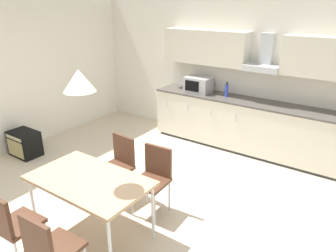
# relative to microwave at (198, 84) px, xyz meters

# --- Properties ---
(ground_plane) EXTENTS (8.50, 8.99, 0.02)m
(ground_plane) POSITION_rel_microwave_xyz_m (0.43, -2.70, -1.08)
(ground_plane) COLOR beige
(wall_back) EXTENTS (6.80, 0.10, 2.76)m
(wall_back) POSITION_rel_microwave_xyz_m (0.43, 0.35, 0.31)
(wall_back) COLOR silver
(wall_back) RESTS_ON ground_plane
(kitchen_counter) EXTENTS (3.83, 0.63, 0.93)m
(kitchen_counter) POSITION_rel_microwave_xyz_m (1.16, 0.00, -0.60)
(kitchen_counter) COLOR #333333
(kitchen_counter) RESTS_ON ground_plane
(backsplash_tile) EXTENTS (3.81, 0.02, 0.46)m
(backsplash_tile) POSITION_rel_microwave_xyz_m (1.16, 0.29, 0.09)
(backsplash_tile) COLOR silver
(backsplash_tile) RESTS_ON kitchen_counter
(upper_wall_cabinets) EXTENTS (3.81, 0.40, 0.61)m
(upper_wall_cabinets) POSITION_rel_microwave_xyz_m (1.16, 0.13, 0.67)
(upper_wall_cabinets) COLOR beige
(microwave) EXTENTS (0.48, 0.35, 0.28)m
(microwave) POSITION_rel_microwave_xyz_m (0.00, 0.00, 0.00)
(microwave) COLOR #ADADB2
(microwave) RESTS_ON kitchen_counter
(bottle_blue) EXTENTS (0.06, 0.06, 0.27)m
(bottle_blue) POSITION_rel_microwave_xyz_m (0.57, 0.02, -0.03)
(bottle_blue) COLOR blue
(bottle_blue) RESTS_ON kitchen_counter
(dining_table) EXTENTS (1.35, 0.80, 0.73)m
(dining_table) POSITION_rel_microwave_xyz_m (0.47, -3.18, -0.38)
(dining_table) COLOR tan
(dining_table) RESTS_ON ground_plane
(chair_far_right) EXTENTS (0.42, 0.42, 0.87)m
(chair_far_right) POSITION_rel_microwave_xyz_m (0.76, -2.40, -0.53)
(chair_far_right) COLOR #4C2D1E
(chair_far_right) RESTS_ON ground_plane
(chair_far_left) EXTENTS (0.43, 0.43, 0.87)m
(chair_far_left) POSITION_rel_microwave_xyz_m (0.17, -2.40, -0.53)
(chair_far_left) COLOR #4C2D1E
(chair_far_left) RESTS_ON ground_plane
(chair_near_right) EXTENTS (0.42, 0.42, 0.87)m
(chair_near_right) POSITION_rel_microwave_xyz_m (0.77, -3.96, -0.53)
(chair_near_right) COLOR #4C2D1E
(chair_near_right) RESTS_ON ground_plane
(chair_near_left) EXTENTS (0.42, 0.42, 0.87)m
(chair_near_left) POSITION_rel_microwave_xyz_m (0.17, -3.96, -0.53)
(chair_near_left) COLOR #4C2D1E
(chair_near_left) RESTS_ON ground_plane
(guitar_amp) EXTENTS (0.52, 0.37, 0.44)m
(guitar_amp) POSITION_rel_microwave_xyz_m (-2.05, -2.42, -0.85)
(guitar_amp) COLOR black
(guitar_amp) RESTS_ON ground_plane
(pendant_lamp) EXTENTS (0.32, 0.32, 0.22)m
(pendant_lamp) POSITION_rel_microwave_xyz_m (0.47, -3.18, 0.77)
(pendant_lamp) COLOR silver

